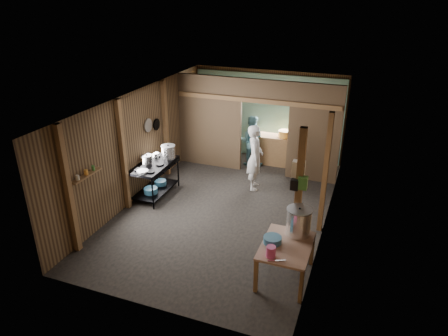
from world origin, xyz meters
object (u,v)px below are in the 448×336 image
at_px(prep_table, 285,261).
at_px(yellow_tub, 284,134).
at_px(cook, 255,157).
at_px(gas_range, 155,180).
at_px(stove_pot_large, 168,152).
at_px(stock_pot, 299,222).
at_px(pink_bucket, 271,252).

bearing_deg(prep_table, yellow_tub, 103.39).
relative_size(yellow_tub, cook, 0.21).
height_order(gas_range, stove_pot_large, stove_pot_large).
bearing_deg(yellow_tub, stock_pot, -74.17).
distance_m(gas_range, yellow_tub, 3.94).
height_order(gas_range, stock_pot, stock_pot).
relative_size(prep_table, cook, 0.69).
bearing_deg(stove_pot_large, pink_bucket, -40.25).
height_order(prep_table, yellow_tub, yellow_tub).
bearing_deg(yellow_tub, pink_bucket, -79.42).
relative_size(pink_bucket, cook, 0.11).
height_order(yellow_tub, cook, cook).
bearing_deg(yellow_tub, cook, -101.51).
bearing_deg(cook, stock_pot, -164.43).
relative_size(prep_table, stove_pot_large, 3.28).
relative_size(gas_range, prep_table, 1.23).
bearing_deg(stove_pot_large, prep_table, -34.44).
height_order(stove_pot_large, stock_pot, stock_pot).
xyz_separation_m(prep_table, pink_bucket, (-0.17, -0.42, 0.44)).
height_order(gas_range, pink_bucket, pink_bucket).
xyz_separation_m(stove_pot_large, pink_bucket, (3.37, -2.85, -0.22)).
xyz_separation_m(yellow_tub, cook, (-0.35, -1.73, -0.10)).
relative_size(gas_range, stock_pot, 2.69).
bearing_deg(stock_pot, prep_table, -105.25).
bearing_deg(gas_range, pink_bucket, -34.12).
distance_m(gas_range, stove_pot_large, 0.75).
distance_m(yellow_tub, cook, 1.77).
bearing_deg(stove_pot_large, cook, 21.55).
xyz_separation_m(prep_table, stove_pot_large, (-3.54, 2.43, 0.66)).
relative_size(gas_range, stove_pot_large, 4.02).
distance_m(stove_pot_large, pink_bucket, 4.41).
xyz_separation_m(gas_range, prep_table, (3.71, -1.97, -0.08)).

